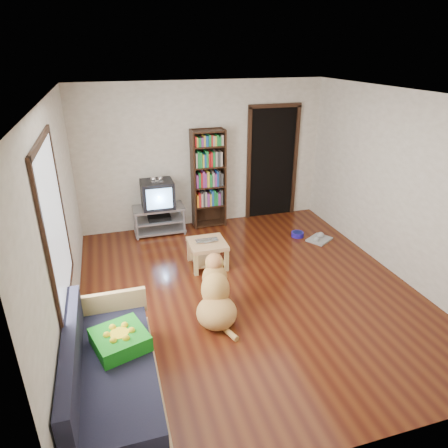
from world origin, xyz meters
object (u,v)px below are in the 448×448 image
object	(u,v)px
crt_tv	(157,194)
dog	(216,296)
tv_stand	(159,219)
bookshelf	(208,174)
grey_rag	(319,239)
sofa	(111,377)
green_cushion	(120,340)
laptop	(208,242)
coffee_table	(207,249)
dog_bowl	(297,234)

from	to	relation	value
crt_tv	dog	world-z (taller)	crt_tv
tv_stand	bookshelf	distance (m)	1.20
grey_rag	sofa	distance (m)	4.40
tv_stand	dog	xyz separation A→B (m)	(0.32, -2.68, 0.02)
green_cushion	sofa	world-z (taller)	sofa
crt_tv	bookshelf	size ratio (longest dim) A/B	0.32
green_cushion	sofa	xyz separation A→B (m)	(-0.12, -0.21, -0.24)
laptop	dog	xyz separation A→B (m)	(-0.22, -1.24, -0.12)
coffee_table	dog	size ratio (longest dim) A/B	0.56
green_cushion	crt_tv	distance (m)	3.55
tv_stand	bookshelf	world-z (taller)	bookshelf
green_cushion	dog_bowl	size ratio (longest dim) A/B	2.18
dog_bowl	sofa	distance (m)	4.31
bookshelf	laptop	bearing A→B (deg)	-105.17
sofa	dog	bearing A→B (deg)	36.44
green_cushion	dog	xyz separation A→B (m)	(1.17, 0.74, -0.21)
green_cushion	grey_rag	distance (m)	4.20
crt_tv	bookshelf	bearing A→B (deg)	4.32
green_cushion	bookshelf	xyz separation A→B (m)	(1.80, 3.51, 0.50)
dog_bowl	sofa	xyz separation A→B (m)	(-3.30, -2.76, 0.22)
dog_bowl	crt_tv	size ratio (longest dim) A/B	0.38
dog_bowl	grey_rag	bearing A→B (deg)	-39.81
dog_bowl	coffee_table	size ratio (longest dim) A/B	0.40
laptop	grey_rag	size ratio (longest dim) A/B	0.86
green_cushion	crt_tv	size ratio (longest dim) A/B	0.83
laptop	grey_rag	xyz separation A→B (m)	(2.09, 0.32, -0.40)
coffee_table	dog	distance (m)	1.29
grey_rag	green_cushion	bearing A→B (deg)	-146.54
bookshelf	coffee_table	xyz separation A→B (m)	(-0.41, -1.50, -0.72)
sofa	grey_rag	bearing A→B (deg)	34.90
crt_tv	bookshelf	distance (m)	0.99
green_cushion	tv_stand	bearing A→B (deg)	58.38
laptop	bookshelf	world-z (taller)	bookshelf
green_cushion	grey_rag	size ratio (longest dim) A/B	1.20
tv_stand	dog	distance (m)	2.70
laptop	crt_tv	size ratio (longest dim) A/B	0.60
laptop	grey_rag	distance (m)	2.16
laptop	dog_bowl	bearing A→B (deg)	18.32
crt_tv	sofa	world-z (taller)	crt_tv
coffee_table	bookshelf	bearing A→B (deg)	74.54
sofa	bookshelf	bearing A→B (deg)	62.68
grey_rag	bookshelf	distance (m)	2.29
dog_bowl	sofa	bearing A→B (deg)	-140.08
bookshelf	dog	xyz separation A→B (m)	(-0.63, -2.77, -0.71)
dog_bowl	tv_stand	xyz separation A→B (m)	(-2.33, 0.87, 0.23)
crt_tv	sofa	size ratio (longest dim) A/B	0.32
dog_bowl	bookshelf	xyz separation A→B (m)	(-1.38, 0.96, 0.96)
laptop	tv_stand	size ratio (longest dim) A/B	0.38
grey_rag	coffee_table	world-z (taller)	coffee_table
grey_rag	tv_stand	xyz separation A→B (m)	(-2.63, 1.12, 0.25)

